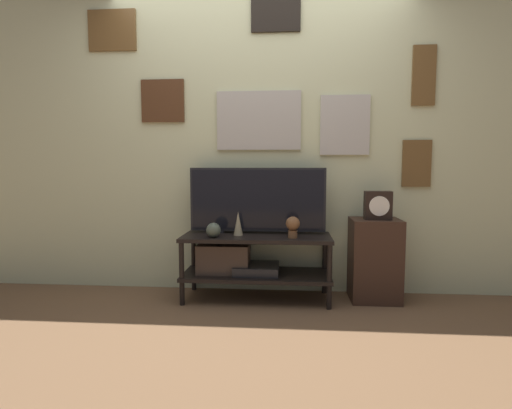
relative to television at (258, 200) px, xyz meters
The scene contains 9 objects.
ground_plane 0.89m from the television, 90.34° to the right, with size 12.00×12.00×0.00m, color brown.
wall_back 0.58m from the television, 89.73° to the left, with size 6.40×0.08×2.70m.
media_console 0.50m from the television, 134.88° to the right, with size 1.19×0.45×0.53m.
television is the anchor object (origin of this frame).
vase_slim_bronze 0.26m from the television, 144.91° to the right, with size 0.08×0.08×0.19m.
vase_round_glass 0.45m from the television, 146.75° to the right, with size 0.11×0.11×0.11m.
decorative_bust 0.39m from the television, 33.60° to the right, with size 0.11×0.11×0.17m.
side_table 1.06m from the television, ahead, with size 0.39×0.34×0.66m.
mantel_clock 0.96m from the television, ahead, with size 0.21×0.11×0.23m.
Camera 1 is at (0.25, -2.91, 1.07)m, focal length 28.00 mm.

